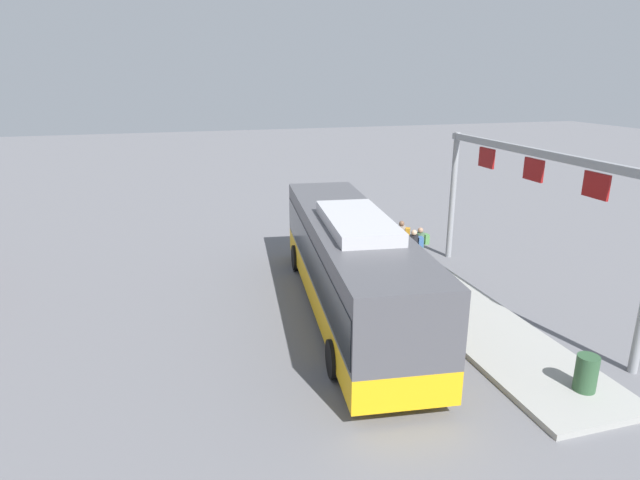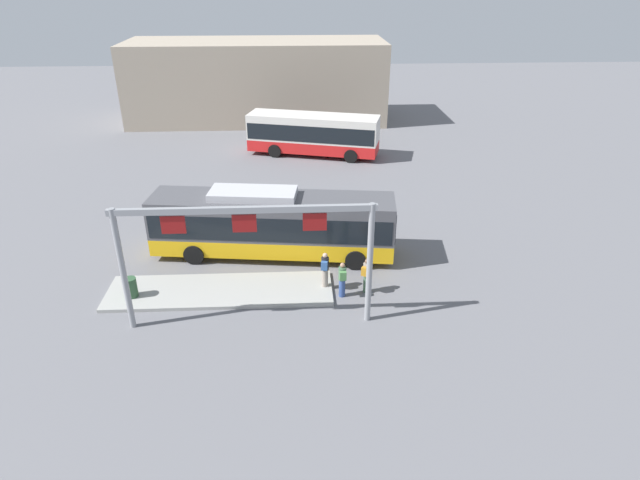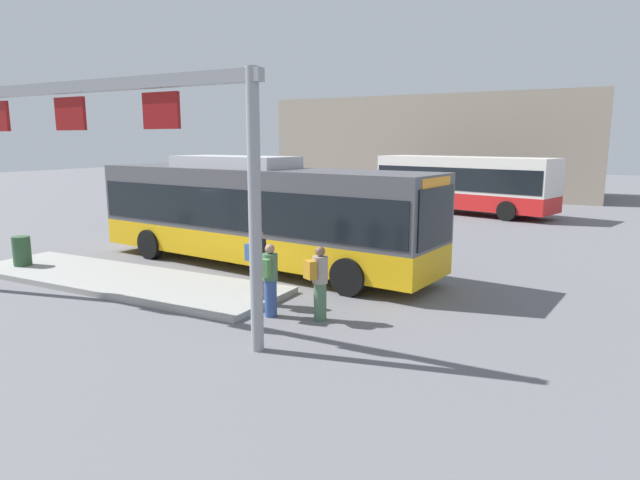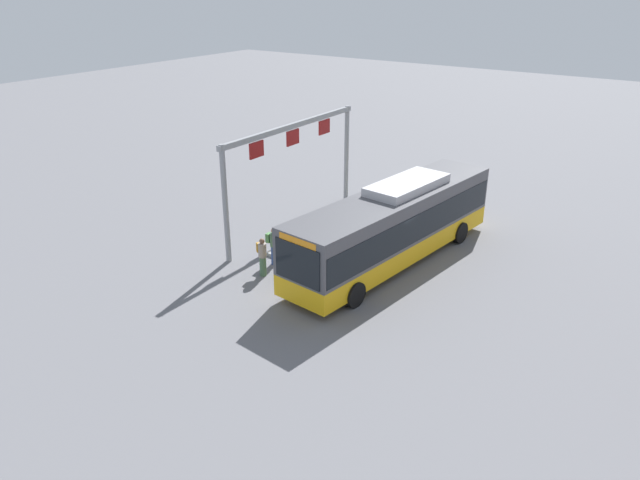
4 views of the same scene
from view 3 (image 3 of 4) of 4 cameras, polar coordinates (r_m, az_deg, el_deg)
name	(u,v)px [view 3 (image 3 of 4)]	position (r m, az deg, el deg)	size (l,w,h in m)	color
ground_plane	(258,266)	(17.37, -6.57, -2.75)	(120.00, 120.00, 0.00)	slate
platform_curb	(120,279)	(16.31, -20.31, -3.91)	(10.00, 2.80, 0.16)	#9E9E99
bus_main	(256,210)	(17.06, -6.72, 3.19)	(12.10, 3.91, 3.46)	#EAAD14
bus_background_left	(463,181)	(30.96, 14.83, 6.02)	(10.20, 5.06, 3.10)	red
person_boarding	(319,281)	(11.90, -0.11, -4.37)	(0.53, 0.61, 1.67)	#476B4C
person_waiting_near	(259,263)	(13.06, -6.49, -2.39)	(0.40, 0.57, 1.67)	gray
person_waiting_mid	(270,278)	(12.20, -5.33, -4.05)	(0.35, 0.53, 1.67)	#334C8C
platform_sign_gantry	(73,147)	(13.15, -24.57, 8.87)	(9.94, 0.24, 5.20)	gray
station_building	(436,146)	(43.02, 12.16, 9.64)	(23.42, 8.00, 7.15)	tan
trash_bin	(22,251)	(18.92, -28.90, -1.02)	(0.52, 0.52, 0.90)	#2D5133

